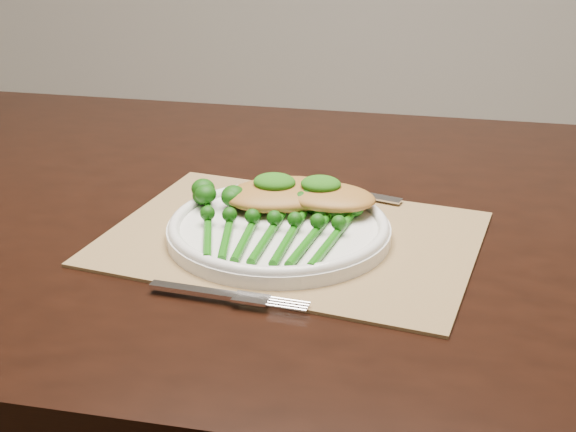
% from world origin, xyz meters
% --- Properties ---
extents(placemat, '(0.46, 0.37, 0.00)m').
position_xyz_m(placemat, '(-0.07, -0.15, 0.75)').
color(placemat, olive).
rests_on(placemat, dining_table).
extents(dinner_plate, '(0.26, 0.26, 0.02)m').
position_xyz_m(dinner_plate, '(-0.09, -0.15, 0.77)').
color(dinner_plate, white).
rests_on(dinner_plate, placemat).
extents(knife, '(0.19, 0.06, 0.01)m').
position_xyz_m(knife, '(-0.07, 0.00, 0.76)').
color(knife, silver).
rests_on(knife, placemat).
extents(fork, '(0.17, 0.03, 0.01)m').
position_xyz_m(fork, '(-0.10, -0.31, 0.76)').
color(fork, silver).
rests_on(fork, placemat).
extents(chicken_fillet_left, '(0.17, 0.15, 0.03)m').
position_xyz_m(chicken_fillet_left, '(-0.10, -0.09, 0.78)').
color(chicken_fillet_left, '#AD7732').
rests_on(chicken_fillet_left, dinner_plate).
extents(chicken_fillet_right, '(0.13, 0.10, 0.02)m').
position_xyz_m(chicken_fillet_right, '(-0.04, -0.10, 0.79)').
color(chicken_fillet_right, '#AD7732').
rests_on(chicken_fillet_right, dinner_plate).
extents(pesto_dollop_left, '(0.05, 0.04, 0.02)m').
position_xyz_m(pesto_dollop_left, '(-0.11, -0.10, 0.80)').
color(pesto_dollop_left, '#144A0A').
rests_on(pesto_dollop_left, chicken_fillet_left).
extents(pesto_dollop_right, '(0.05, 0.04, 0.02)m').
position_xyz_m(pesto_dollop_right, '(-0.05, -0.09, 0.80)').
color(pesto_dollop_right, '#144A0A').
rests_on(pesto_dollop_right, chicken_fillet_right).
extents(broccolini_bundle, '(0.17, 0.19, 0.04)m').
position_xyz_m(broccolini_bundle, '(-0.09, -0.19, 0.77)').
color(broccolini_bundle, '#145E0C').
rests_on(broccolini_bundle, dinner_plate).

